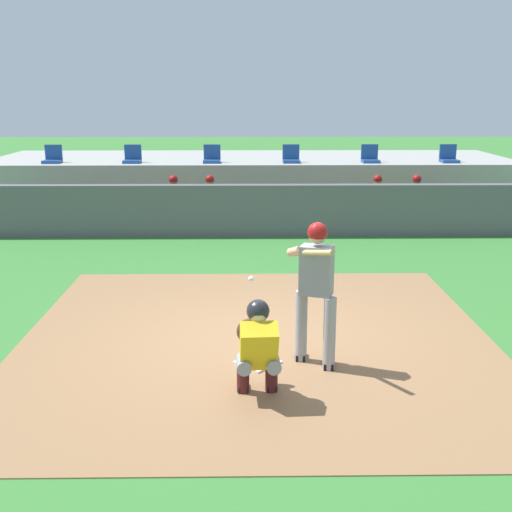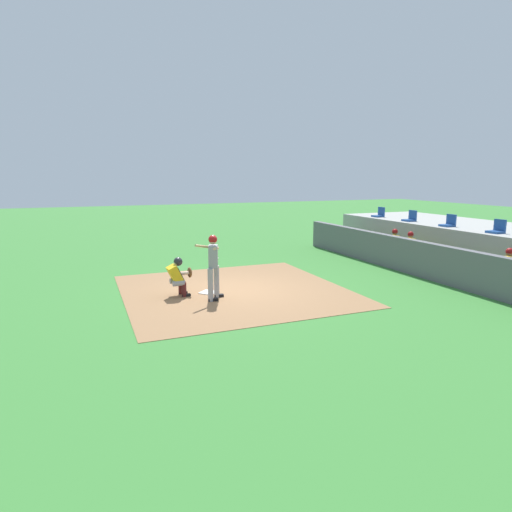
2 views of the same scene
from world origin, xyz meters
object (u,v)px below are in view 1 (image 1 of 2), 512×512
object	(u,v)px
batter_at_plate	(315,285)
stadium_seat_5	(449,157)
dugout_player_2	(378,201)
dugout_player_0	(173,201)
stadium_seat_0	(53,158)
stadium_seat_2	(212,158)
catcher_crouched	(257,345)
stadium_seat_1	(132,158)
dugout_player_1	(210,201)
home_plate	(258,362)
stadium_seat_4	(370,157)
dugout_player_3	(417,201)
stadium_seat_3	(291,157)

from	to	relation	value
batter_at_plate	stadium_seat_5	size ratio (longest dim) A/B	3.76
dugout_player_2	batter_at_plate	bearing A→B (deg)	-106.35
batter_at_plate	dugout_player_0	distance (m)	8.60
stadium_seat_0	stadium_seat_2	world-z (taller)	same
catcher_crouched	stadium_seat_1	bearing A→B (deg)	106.32
stadium_seat_1	dugout_player_1	bearing A→B (deg)	-42.65
home_plate	stadium_seat_0	bearing A→B (deg)	118.02
stadium_seat_0	home_plate	bearing A→B (deg)	-61.98
dugout_player_0	stadium_seat_0	size ratio (longest dim) A/B	2.71
stadium_seat_4	stadium_seat_2	bearing A→B (deg)	180.00
dugout_player_3	stadium_seat_3	bearing A→B (deg)	145.68
dugout_player_3	stadium_seat_5	world-z (taller)	stadium_seat_5
stadium_seat_2	dugout_player_1	bearing A→B (deg)	-88.82
stadium_seat_3	stadium_seat_0	bearing A→B (deg)	180.00
batter_at_plate	catcher_crouched	xyz separation A→B (m)	(-0.71, -0.81, -0.43)
dugout_player_2	stadium_seat_1	size ratio (longest dim) A/B	2.71
dugout_player_2	stadium_seat_2	world-z (taller)	stadium_seat_2
dugout_player_2	stadium_seat_5	bearing A→B (deg)	41.21
dugout_player_3	dugout_player_1	bearing A→B (deg)	180.00
home_plate	stadium_seat_2	xyz separation A→B (m)	(-1.08, 10.18, 1.51)
dugout_player_0	stadium_seat_3	xyz separation A→B (m)	(3.02, 2.03, 0.86)
catcher_crouched	stadium_seat_0	distance (m)	12.32
stadium_seat_3	stadium_seat_5	xyz separation A→B (m)	(4.33, 0.00, 0.00)
dugout_player_0	stadium_seat_1	bearing A→B (deg)	122.89
dugout_player_3	stadium_seat_0	bearing A→B (deg)	167.89
stadium_seat_0	stadium_seat_1	distance (m)	2.17
stadium_seat_0	stadium_seat_3	xyz separation A→B (m)	(6.50, 0.00, 0.00)
stadium_seat_3	stadium_seat_4	bearing A→B (deg)	0.00
home_plate	stadium_seat_1	bearing A→B (deg)	107.71
dugout_player_3	stadium_seat_4	bearing A→B (deg)	111.79
stadium_seat_0	stadium_seat_2	distance (m)	4.33
stadium_seat_2	stadium_seat_4	bearing A→B (deg)	0.00
dugout_player_0	stadium_seat_1	xyz separation A→B (m)	(-1.32, 2.03, 0.86)
dugout_player_1	stadium_seat_4	world-z (taller)	stadium_seat_4
dugout_player_1	stadium_seat_5	bearing A→B (deg)	17.49
batter_at_plate	stadium_seat_4	world-z (taller)	stadium_seat_4
stadium_seat_5	dugout_player_1	bearing A→B (deg)	-162.51
dugout_player_0	stadium_seat_2	world-z (taller)	stadium_seat_2
dugout_player_3	batter_at_plate	bearing A→B (deg)	-112.39
home_plate	dugout_player_2	size ratio (longest dim) A/B	0.34
stadium_seat_0	dugout_player_3	bearing A→B (deg)	-12.11
dugout_player_0	dugout_player_3	size ratio (longest dim) A/B	1.00
dugout_player_2	stadium_seat_4	world-z (taller)	stadium_seat_4
batter_at_plate	stadium_seat_5	distance (m)	11.27
dugout_player_2	dugout_player_3	world-z (taller)	same
dugout_player_3	stadium_seat_2	bearing A→B (deg)	158.43
home_plate	dugout_player_0	bearing A→B (deg)	103.36
dugout_player_2	stadium_seat_1	world-z (taller)	stadium_seat_1
dugout_player_3	stadium_seat_1	distance (m)	7.64
dugout_player_0	stadium_seat_0	world-z (taller)	stadium_seat_0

